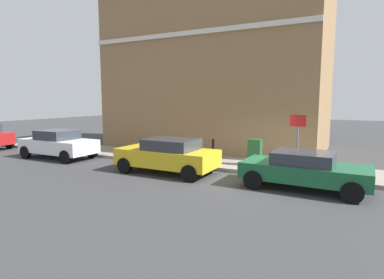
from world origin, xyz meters
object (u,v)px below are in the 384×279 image
at_px(car_green, 304,169).
at_px(utility_cabinet, 255,153).
at_px(car_yellow, 168,155).
at_px(street_sign, 297,135).
at_px(car_white, 58,144).
at_px(bollard_near_cabinet, 213,149).

relative_size(car_green, utility_cabinet, 3.58).
xyz_separation_m(car_yellow, street_sign, (1.70, -4.77, 0.91)).
height_order(car_green, car_yellow, car_yellow).
height_order(car_green, car_white, car_white).
height_order(car_yellow, utility_cabinet, car_yellow).
xyz_separation_m(car_yellow, car_white, (0.16, 6.72, -0.00)).
bearing_deg(car_green, bollard_near_cabinet, -27.12).
bearing_deg(car_yellow, street_sign, -160.60).
bearing_deg(car_green, utility_cabinet, -42.57).
xyz_separation_m(utility_cabinet, street_sign, (-0.75, -1.87, 0.98)).
height_order(car_white, bollard_near_cabinet, car_white).
height_order(bollard_near_cabinet, street_sign, street_sign).
relative_size(utility_cabinet, bollard_near_cabinet, 1.11).
bearing_deg(car_yellow, car_green, -178.57).
bearing_deg(car_yellow, utility_cabinet, -140.09).
height_order(car_yellow, bollard_near_cabinet, car_yellow).
height_order(car_yellow, car_white, car_white).
bearing_deg(car_white, street_sign, -172.56).
height_order(car_green, utility_cabinet, utility_cabinet).
relative_size(bollard_near_cabinet, street_sign, 0.45).
xyz_separation_m(car_green, car_yellow, (-0.16, 5.28, 0.07)).
bearing_deg(street_sign, utility_cabinet, 68.19).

